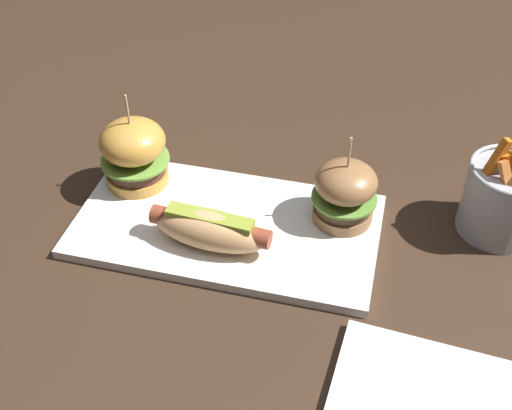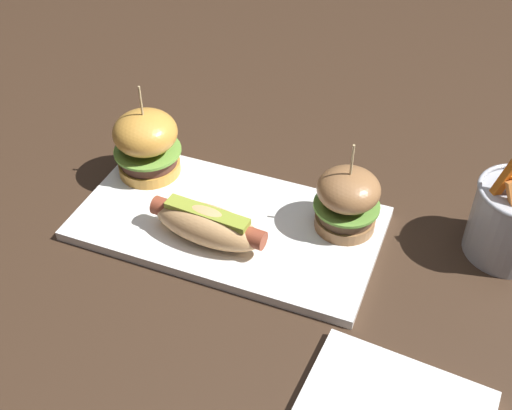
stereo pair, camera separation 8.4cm
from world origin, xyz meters
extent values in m
plane|color=#382619|center=(0.00, 0.00, 0.00)|extent=(3.00, 3.00, 0.00)
cube|color=white|center=(0.00, 0.00, 0.01)|extent=(0.41, 0.22, 0.01)
ellipsoid|color=tan|center=(-0.01, -0.04, 0.04)|extent=(0.16, 0.07, 0.05)
cylinder|color=brown|center=(-0.01, -0.04, 0.04)|extent=(0.16, 0.04, 0.03)
cube|color=olive|center=(-0.01, -0.04, 0.06)|extent=(0.12, 0.03, 0.01)
cylinder|color=gold|center=(-0.15, 0.06, 0.02)|extent=(0.09, 0.09, 0.02)
cylinder|color=#502E23|center=(-0.15, 0.06, 0.04)|extent=(0.08, 0.08, 0.02)
cylinder|color=#6B9E3D|center=(-0.15, 0.06, 0.05)|extent=(0.10, 0.10, 0.00)
ellipsoid|color=gold|center=(-0.15, 0.06, 0.08)|extent=(0.09, 0.09, 0.06)
cylinder|color=tan|center=(-0.15, 0.06, 0.13)|extent=(0.00, 0.00, 0.06)
cylinder|color=#95673E|center=(0.15, 0.05, 0.02)|extent=(0.08, 0.08, 0.02)
cylinder|color=brown|center=(0.15, 0.05, 0.04)|extent=(0.07, 0.07, 0.02)
cylinder|color=#609338|center=(0.15, 0.05, 0.05)|extent=(0.09, 0.09, 0.00)
ellipsoid|color=#95673E|center=(0.15, 0.05, 0.08)|extent=(0.08, 0.08, 0.05)
cylinder|color=tan|center=(0.15, 0.05, 0.12)|extent=(0.00, 0.00, 0.06)
cylinder|color=#A8AAB2|center=(0.36, 0.09, 0.05)|extent=(0.11, 0.11, 0.10)
cube|color=#CF6116|center=(0.33, 0.08, 0.10)|extent=(0.04, 0.03, 0.09)
camera|label=1|loc=(0.19, -0.61, 0.60)|focal=45.04mm
camera|label=2|loc=(0.27, -0.59, 0.60)|focal=45.04mm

